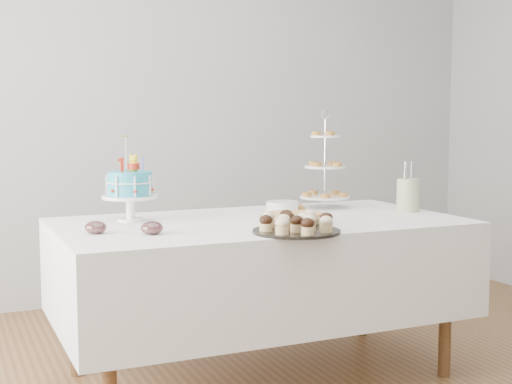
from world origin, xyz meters
name	(u,v)px	position (x,y,z in m)	size (l,w,h in m)	color
walls	(289,97)	(0.00, 0.00, 1.35)	(5.04, 4.04, 2.70)	#9EA0A3
table	(260,267)	(0.00, 0.30, 0.54)	(1.92, 1.02, 0.77)	silver
birthday_cake	(130,198)	(-0.58, 0.52, 0.88)	(0.26, 0.26, 0.41)	white
cupcake_tray	(296,223)	(-0.01, -0.10, 0.81)	(0.38, 0.38, 0.09)	black
pie	(294,218)	(0.10, 0.14, 0.80)	(0.31, 0.31, 0.05)	tan
tiered_stand	(325,167)	(0.52, 0.60, 0.99)	(0.27, 0.27, 0.53)	silver
plate_stack	(282,208)	(0.20, 0.46, 0.80)	(0.16, 0.16, 0.06)	white
pastry_plate	(289,209)	(0.26, 0.51, 0.79)	(0.23, 0.23, 0.04)	white
jam_bowl_a	(96,228)	(-0.80, 0.23, 0.80)	(0.09, 0.09, 0.06)	silver
jam_bowl_b	(152,228)	(-0.59, 0.11, 0.80)	(0.10, 0.10, 0.06)	silver
utensil_pitcher	(408,194)	(0.84, 0.28, 0.86)	(0.12, 0.12, 0.26)	beige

